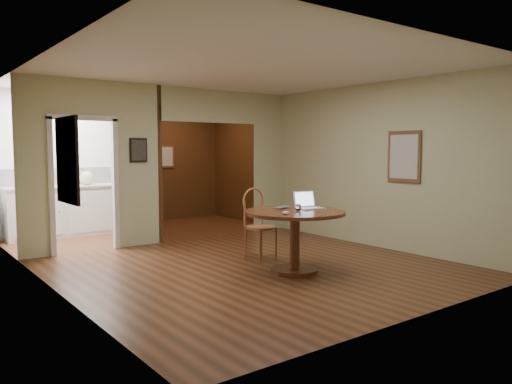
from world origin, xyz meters
TOP-DOWN VIEW (x-y plane):
  - floor at (0.00, 0.00)m, footprint 5.00×5.00m
  - room_shell at (-0.47, 3.10)m, footprint 5.20×7.50m
  - dining_table at (0.26, -0.47)m, footprint 1.31×1.31m
  - chair at (0.37, 0.48)m, footprint 0.48×0.48m
  - open_laptop at (0.56, -0.38)m, footprint 0.36×0.33m
  - closed_laptop at (0.32, -0.20)m, footprint 0.38×0.32m
  - mouse at (-0.10, -0.69)m, footprint 0.12×0.08m
  - wine_glass at (0.27, -0.51)m, footprint 0.09×0.09m
  - pen at (0.15, -0.63)m, footprint 0.14×0.08m
  - kitchen_cabinet at (-1.35, 4.20)m, footprint 2.06×0.60m
  - grocery_bag at (-0.90, 4.20)m, footprint 0.26×0.22m

SIDE VIEW (x-z plane):
  - floor at x=0.00m, z-range 0.00..0.00m
  - kitchen_cabinet at x=-1.35m, z-range 0.00..0.94m
  - chair at x=0.37m, z-range 0.06..1.11m
  - dining_table at x=0.26m, z-range 0.20..1.01m
  - pen at x=0.15m, z-range 0.82..0.83m
  - closed_laptop at x=0.32m, z-range 0.82..0.84m
  - mouse at x=-0.10m, z-range 0.82..0.86m
  - wine_glass at x=0.27m, z-range 0.82..0.91m
  - open_laptop at x=0.56m, z-range 0.76..0.99m
  - grocery_bag at x=-0.90m, z-range 0.94..1.20m
  - room_shell at x=-0.47m, z-range -1.21..3.79m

